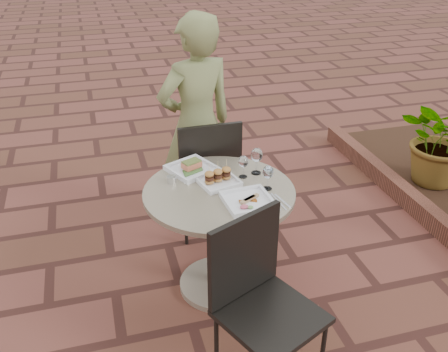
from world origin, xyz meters
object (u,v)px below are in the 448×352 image
object	(u,v)px
diner	(197,126)
plate_salmon	(192,168)
plate_sliders	(218,178)
chair_far	(207,169)
cafe_table	(219,225)
chair_near	(258,291)
plate_tuna	(248,201)

from	to	relation	value
diner	plate_salmon	bearing A→B (deg)	58.89
diner	plate_sliders	xyz separation A→B (m)	(-0.03, -0.72, -0.05)
plate_sliders	diner	bearing A→B (deg)	87.27
chair_far	plate_sliders	world-z (taller)	chair_far
cafe_table	chair_far	distance (m)	0.62
cafe_table	plate_salmon	world-z (taller)	plate_salmon
diner	plate_salmon	size ratio (longest dim) A/B	4.67
plate_sliders	cafe_table	bearing A→B (deg)	-100.50
cafe_table	plate_sliders	size ratio (longest dim) A/B	3.31
cafe_table	chair_far	size ratio (longest dim) A/B	0.97
chair_near	chair_far	bearing A→B (deg)	62.57
chair_near	plate_sliders	xyz separation A→B (m)	(0.01, 0.78, 0.21)
cafe_table	plate_tuna	xyz separation A→B (m)	(0.12, -0.19, 0.26)
diner	plate_tuna	size ratio (longest dim) A/B	5.81
plate_sliders	chair_near	bearing A→B (deg)	-90.48
chair_near	plate_tuna	xyz separation A→B (m)	(0.11, 0.51, 0.20)
plate_tuna	diner	bearing A→B (deg)	93.89
plate_tuna	plate_salmon	bearing A→B (deg)	115.47
plate_salmon	plate_tuna	distance (m)	0.51
cafe_table	chair_near	distance (m)	0.70
cafe_table	chair_far	bearing A→B (deg)	82.90
cafe_table	chair_near	xyz separation A→B (m)	(0.01, -0.70, 0.07)
chair_far	plate_sliders	xyz separation A→B (m)	(-0.06, -0.52, 0.21)
cafe_table	diner	world-z (taller)	diner
chair_near	plate_salmon	xyz separation A→B (m)	(-0.11, 0.97, 0.20)
plate_tuna	cafe_table	bearing A→B (deg)	122.22
chair_near	plate_salmon	world-z (taller)	chair_near
chair_far	chair_near	bearing A→B (deg)	86.68
plate_salmon	plate_sliders	xyz separation A→B (m)	(0.12, -0.19, 0.01)
cafe_table	diner	size ratio (longest dim) A/B	0.56
cafe_table	chair_far	world-z (taller)	chair_far
cafe_table	plate_salmon	bearing A→B (deg)	110.45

